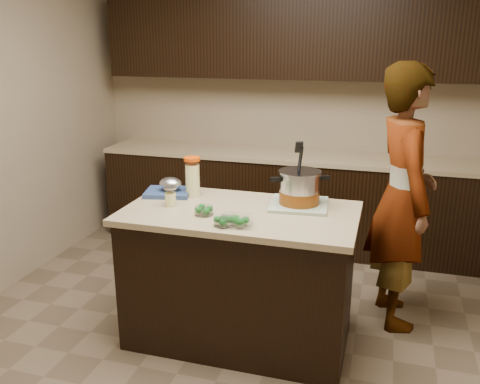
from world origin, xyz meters
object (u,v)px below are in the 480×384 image
object	(u,v)px
lemonade_pitcher	(193,178)
island	(240,275)
stock_pot	(299,190)
person	(402,198)

from	to	relation	value
lemonade_pitcher	island	bearing A→B (deg)	-27.71
stock_pot	lemonade_pitcher	xyz separation A→B (m)	(-0.74, 0.02, 0.01)
stock_pot	person	bearing A→B (deg)	5.71
island	stock_pot	distance (m)	0.68
stock_pot	lemonade_pitcher	size ratio (longest dim) A/B	1.46
island	person	distance (m)	1.21
island	person	xyz separation A→B (m)	(0.98, 0.55, 0.45)
stock_pot	island	bearing A→B (deg)	-174.81
stock_pot	lemonade_pitcher	bearing A→B (deg)	154.49
island	lemonade_pitcher	size ratio (longest dim) A/B	5.53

